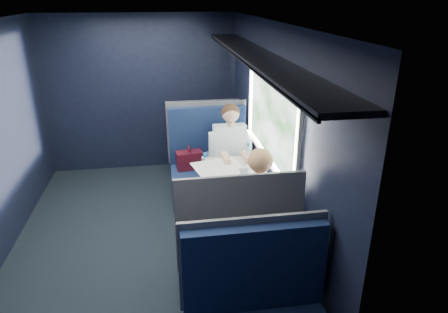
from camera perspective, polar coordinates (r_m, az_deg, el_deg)
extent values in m
cube|color=black|center=(4.62, -11.34, -11.72)|extent=(2.80, 4.20, 0.01)
cube|color=black|center=(4.24, 7.36, 2.94)|extent=(0.10, 4.20, 2.30)
cube|color=black|center=(6.15, -11.64, 8.76)|extent=(2.80, 0.10, 2.30)
cube|color=black|center=(2.21, -15.18, -17.81)|extent=(2.80, 0.10, 2.30)
cube|color=silver|center=(3.85, -14.11, 18.80)|extent=(2.80, 4.20, 0.10)
cube|color=beige|center=(4.07, 6.78, 10.83)|extent=(0.03, 1.84, 0.07)
cube|color=beige|center=(4.32, 6.28, -0.30)|extent=(0.03, 1.84, 0.07)
cube|color=beige|center=(3.38, 10.43, 0.66)|extent=(0.03, 0.07, 0.78)
cube|color=beige|center=(5.00, 3.85, 8.08)|extent=(0.03, 0.07, 0.78)
cube|color=black|center=(3.99, 4.69, 14.10)|extent=(0.36, 4.10, 0.04)
cube|color=black|center=(3.96, 2.21, 13.80)|extent=(0.02, 4.10, 0.03)
cube|color=red|center=(4.04, 6.94, 12.84)|extent=(0.01, 0.10, 0.12)
cylinder|color=#54565E|center=(4.46, -0.26, -7.16)|extent=(0.08, 0.08, 0.70)
cube|color=beige|center=(4.32, 2.10, -2.70)|extent=(0.62, 1.00, 0.04)
cube|color=#0D193B|center=(5.20, -1.90, -4.20)|extent=(1.00, 0.50, 0.45)
cube|color=#0D193B|center=(5.24, -2.40, 3.13)|extent=(1.00, 0.10, 0.75)
cube|color=#54565E|center=(5.28, -2.48, 3.58)|extent=(1.04, 0.03, 0.82)
cube|color=#54565E|center=(5.02, -1.88, -1.13)|extent=(0.06, 0.40, 0.20)
cube|color=#4F111D|center=(5.12, -4.98, -0.50)|extent=(0.35, 0.21, 0.23)
cylinder|color=#4F111D|center=(5.06, -5.04, 1.20)|extent=(0.05, 0.14, 0.03)
cylinder|color=silver|center=(4.89, -2.67, -1.46)|extent=(0.09, 0.09, 0.25)
cylinder|color=blue|center=(4.83, -2.70, 0.19)|extent=(0.05, 0.05, 0.05)
cube|color=#0D193B|center=(3.88, 1.12, -14.43)|extent=(1.00, 0.50, 0.45)
cube|color=#0D193B|center=(3.30, 2.12, -9.14)|extent=(1.00, 0.10, 0.75)
cube|color=#54565E|center=(3.24, 2.32, -9.26)|extent=(1.04, 0.03, 0.82)
cube|color=#54565E|center=(3.73, 1.02, -9.97)|extent=(0.06, 0.40, 0.20)
cube|color=#0D193B|center=(6.20, -3.20, 0.29)|extent=(1.00, 0.40, 0.45)
cube|color=#0D193B|center=(5.78, -3.06, 4.51)|extent=(1.00, 0.10, 0.66)
cube|color=#54565E|center=(5.72, -3.00, 4.54)|extent=(1.04, 0.03, 0.72)
cube|color=#0D193B|center=(2.87, 4.33, -15.66)|extent=(1.00, 0.10, 0.66)
cube|color=#54565E|center=(2.90, 4.09, -14.69)|extent=(1.04, 0.03, 0.72)
cube|color=black|center=(4.98, 1.11, -1.57)|extent=(0.36, 0.44, 0.16)
cube|color=black|center=(4.93, 1.50, -5.74)|extent=(0.32, 0.12, 0.45)
cube|color=white|center=(5.03, 0.82, 1.76)|extent=(0.40, 0.29, 0.53)
cylinder|color=#D8A88C|center=(4.90, 0.91, 4.67)|extent=(0.10, 0.10, 0.06)
sphere|color=#D8A88C|center=(4.84, 0.96, 6.12)|extent=(0.21, 0.21, 0.21)
sphere|color=#382114|center=(4.85, 0.93, 6.34)|extent=(0.22, 0.22, 0.22)
cube|color=white|center=(4.96, -1.61, 1.46)|extent=(0.09, 0.12, 0.34)
cube|color=white|center=(5.03, 3.36, 1.74)|extent=(0.09, 0.12, 0.34)
cube|color=black|center=(3.87, 4.48, -9.18)|extent=(0.36, 0.44, 0.16)
cube|color=black|center=(4.19, 3.72, -11.33)|extent=(0.32, 0.12, 0.45)
cube|color=black|center=(3.61, 5.19, -7.10)|extent=(0.40, 0.29, 0.53)
cylinder|color=#D8A88C|center=(3.51, 5.19, -2.80)|extent=(0.10, 0.10, 0.06)
sphere|color=#D8A88C|center=(3.47, 5.19, -0.64)|extent=(0.21, 0.21, 0.21)
sphere|color=tan|center=(3.46, 5.25, -0.51)|extent=(0.22, 0.22, 0.22)
cube|color=black|center=(3.60, 1.60, -7.08)|extent=(0.09, 0.12, 0.34)
cube|color=black|center=(3.69, 8.37, -6.48)|extent=(0.09, 0.12, 0.34)
cube|color=tan|center=(3.50, 5.49, -5.86)|extent=(0.26, 0.07, 0.36)
cube|color=white|center=(4.33, -0.05, -2.30)|extent=(0.69, 0.87, 0.01)
cube|color=silver|center=(4.28, 3.95, -2.57)|extent=(0.26, 0.33, 0.01)
cube|color=silver|center=(4.26, 5.47, -1.00)|extent=(0.03, 0.31, 0.22)
cube|color=black|center=(4.26, 5.38, -1.01)|extent=(0.02, 0.27, 0.18)
cylinder|color=silver|center=(4.62, 3.49, 0.46)|extent=(0.06, 0.06, 0.18)
cylinder|color=blue|center=(4.58, 3.52, 1.73)|extent=(0.04, 0.04, 0.04)
cylinder|color=white|center=(4.69, 4.45, 0.17)|extent=(0.06, 0.06, 0.08)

